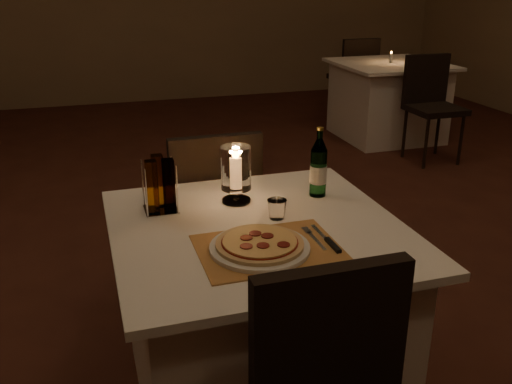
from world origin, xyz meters
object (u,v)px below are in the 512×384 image
object	(u,v)px
water_bottle	(318,169)
tumbler	(277,209)
main_table	(258,316)
neighbor_table_right	(387,100)
plate	(260,248)
hurricane_candle	(236,170)
chair_far	(212,202)
pizza	(260,243)

from	to	relation	value
water_bottle	tumbler	bearing A→B (deg)	-144.18
main_table	neighbor_table_right	xyz separation A→B (m)	(2.35, 3.20, 0.00)
plate	hurricane_candle	bearing A→B (deg)	84.73
neighbor_table_right	tumbler	bearing A→B (deg)	-125.63
chair_far	plate	xyz separation A→B (m)	(-0.05, -0.89, 0.20)
main_table	chair_far	xyz separation A→B (m)	(-0.00, 0.71, 0.18)
pizza	neighbor_table_right	size ratio (longest dim) A/B	0.28
tumbler	plate	bearing A→B (deg)	-121.15
pizza	tumbler	size ratio (longest dim) A/B	3.99
hurricane_candle	neighbor_table_right	size ratio (longest dim) A/B	0.22
plate	tumbler	xyz separation A→B (m)	(0.14, 0.23, 0.02)
pizza	hurricane_candle	bearing A→B (deg)	84.73
plate	neighbor_table_right	bearing A→B (deg)	54.65
pizza	tumbler	xyz separation A→B (m)	(0.14, 0.23, 0.01)
tumbler	water_bottle	world-z (taller)	water_bottle
chair_far	neighbor_table_right	distance (m)	3.42
chair_far	hurricane_candle	distance (m)	0.57
pizza	water_bottle	distance (m)	0.54
main_table	plate	world-z (taller)	plate
plate	main_table	bearing A→B (deg)	74.48
hurricane_candle	plate	bearing A→B (deg)	-95.27
main_table	water_bottle	distance (m)	0.61
main_table	tumbler	size ratio (longest dim) A/B	14.26
chair_far	hurricane_candle	xyz separation A→B (m)	(-0.01, -0.48, 0.32)
tumbler	neighbor_table_right	bearing A→B (deg)	54.37
hurricane_candle	water_bottle	bearing A→B (deg)	-4.92
plate	hurricane_candle	size ratio (longest dim) A/B	1.45
tumbler	water_bottle	distance (m)	0.29
pizza	water_bottle	xyz separation A→B (m)	(0.36, 0.39, 0.08)
water_bottle	chair_far	bearing A→B (deg)	121.84
tumbler	neighbor_table_right	size ratio (longest dim) A/B	0.07
main_table	tumbler	xyz separation A→B (m)	(0.09, 0.05, 0.40)
chair_far	tumbler	world-z (taller)	chair_far
plate	water_bottle	distance (m)	0.54
plate	tumbler	distance (m)	0.26
pizza	chair_far	bearing A→B (deg)	86.80
pizza	neighbor_table_right	distance (m)	4.16
main_table	neighbor_table_right	distance (m)	3.97
pizza	hurricane_candle	distance (m)	0.43
main_table	neighbor_table_right	world-z (taller)	same
hurricane_candle	chair_far	bearing A→B (deg)	88.62
chair_far	tumbler	distance (m)	0.71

